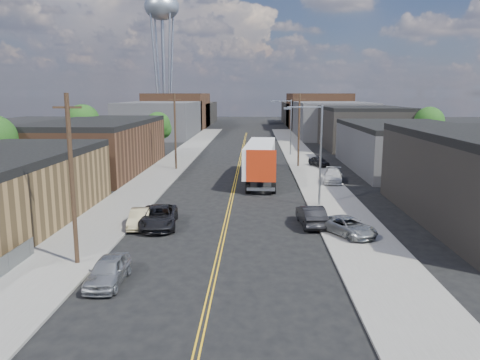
# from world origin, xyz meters

# --- Properties ---
(ground) EXTENTS (260.00, 260.00, 0.00)m
(ground) POSITION_xyz_m (0.00, 60.00, 0.00)
(ground) COLOR black
(ground) RESTS_ON ground
(centerline) EXTENTS (0.32, 120.00, 0.01)m
(centerline) POSITION_xyz_m (0.00, 45.00, 0.01)
(centerline) COLOR gold
(centerline) RESTS_ON ground
(sidewalk_left) EXTENTS (5.00, 140.00, 0.15)m
(sidewalk_left) POSITION_xyz_m (-9.50, 45.00, 0.07)
(sidewalk_left) COLOR slate
(sidewalk_left) RESTS_ON ground
(sidewalk_right) EXTENTS (5.00, 140.00, 0.15)m
(sidewalk_right) POSITION_xyz_m (9.50, 45.00, 0.07)
(sidewalk_right) COLOR slate
(sidewalk_right) RESTS_ON ground
(warehouse_brown) EXTENTS (12.00, 26.00, 6.60)m
(warehouse_brown) POSITION_xyz_m (-18.00, 44.00, 3.30)
(warehouse_brown) COLOR #513120
(warehouse_brown) RESTS_ON ground
(industrial_right_b) EXTENTS (14.00, 24.00, 6.10)m
(industrial_right_b) POSITION_xyz_m (22.00, 46.00, 3.05)
(industrial_right_b) COLOR #373739
(industrial_right_b) RESTS_ON ground
(industrial_right_c) EXTENTS (14.00, 22.00, 7.60)m
(industrial_right_c) POSITION_xyz_m (22.00, 72.00, 3.80)
(industrial_right_c) COLOR black
(industrial_right_c) RESTS_ON ground
(skyline_left_a) EXTENTS (16.00, 30.00, 8.00)m
(skyline_left_a) POSITION_xyz_m (-20.00, 95.00, 4.00)
(skyline_left_a) COLOR #373739
(skyline_left_a) RESTS_ON ground
(skyline_right_a) EXTENTS (16.00, 30.00, 8.00)m
(skyline_right_a) POSITION_xyz_m (20.00, 95.00, 4.00)
(skyline_right_a) COLOR #373739
(skyline_right_a) RESTS_ON ground
(skyline_left_b) EXTENTS (16.00, 26.00, 10.00)m
(skyline_left_b) POSITION_xyz_m (-20.00, 120.00, 5.00)
(skyline_left_b) COLOR #513120
(skyline_left_b) RESTS_ON ground
(skyline_right_b) EXTENTS (16.00, 26.00, 10.00)m
(skyline_right_b) POSITION_xyz_m (20.00, 120.00, 5.00)
(skyline_right_b) COLOR #513120
(skyline_right_b) RESTS_ON ground
(skyline_left_c) EXTENTS (16.00, 40.00, 7.00)m
(skyline_left_c) POSITION_xyz_m (-20.00, 140.00, 3.50)
(skyline_left_c) COLOR black
(skyline_left_c) RESTS_ON ground
(skyline_right_c) EXTENTS (16.00, 40.00, 7.00)m
(skyline_right_c) POSITION_xyz_m (20.00, 140.00, 3.50)
(skyline_right_c) COLOR black
(skyline_right_c) RESTS_ON ground
(water_tower) EXTENTS (9.00, 9.00, 36.90)m
(water_tower) POSITION_xyz_m (-22.00, 110.00, 30.65)
(water_tower) COLOR gray
(water_tower) RESTS_ON ground
(streetlight_near) EXTENTS (3.39, 0.25, 9.00)m
(streetlight_near) POSITION_xyz_m (7.60, 25.00, 5.33)
(streetlight_near) COLOR gray
(streetlight_near) RESTS_ON ground
(streetlight_far) EXTENTS (3.39, 0.25, 9.00)m
(streetlight_far) POSITION_xyz_m (7.60, 60.00, 5.33)
(streetlight_far) COLOR gray
(streetlight_far) RESTS_ON ground
(utility_pole_left_near) EXTENTS (1.60, 0.26, 10.00)m
(utility_pole_left_near) POSITION_xyz_m (-8.20, 10.00, 5.14)
(utility_pole_left_near) COLOR black
(utility_pole_left_near) RESTS_ON ground
(utility_pole_left_far) EXTENTS (1.60, 0.26, 10.00)m
(utility_pole_left_far) POSITION_xyz_m (-8.20, 45.00, 5.14)
(utility_pole_left_far) COLOR black
(utility_pole_left_far) RESTS_ON ground
(utility_pole_right) EXTENTS (1.60, 0.26, 10.00)m
(utility_pole_right) POSITION_xyz_m (8.20, 48.00, 5.14)
(utility_pole_right) COLOR black
(utility_pole_right) RESTS_ON ground
(tree_left_mid) EXTENTS (5.10, 5.04, 8.37)m
(tree_left_mid) POSITION_xyz_m (-23.94, 55.00, 5.48)
(tree_left_mid) COLOR black
(tree_left_mid) RESTS_ON ground
(tree_left_far) EXTENTS (4.35, 4.20, 6.97)m
(tree_left_far) POSITION_xyz_m (-13.94, 62.00, 4.57)
(tree_left_far) COLOR black
(tree_left_far) RESTS_ON ground
(tree_right_far) EXTENTS (4.85, 4.76, 7.91)m
(tree_right_far) POSITION_xyz_m (30.06, 60.00, 5.18)
(tree_right_far) COLOR black
(tree_right_far) RESTS_ON ground
(semi_truck) EXTENTS (3.82, 17.45, 4.54)m
(semi_truck) POSITION_xyz_m (2.85, 38.07, 2.58)
(semi_truck) COLOR silver
(semi_truck) RESTS_ON ground
(car_left_a) EXTENTS (1.72, 4.27, 1.46)m
(car_left_a) POSITION_xyz_m (-5.50, 7.31, 0.73)
(car_left_a) COLOR #9B9DA0
(car_left_a) RESTS_ON ground
(car_left_b) EXTENTS (1.83, 4.28, 1.37)m
(car_left_b) POSITION_xyz_m (-6.40, 18.00, 0.69)
(car_left_b) COLOR tan
(car_left_b) RESTS_ON ground
(car_left_c) EXTENTS (3.24, 5.93, 1.58)m
(car_left_c) POSITION_xyz_m (-5.00, 18.08, 0.79)
(car_left_c) COLOR black
(car_left_c) RESTS_ON ground
(car_right_oncoming) EXTENTS (2.05, 4.95, 1.59)m
(car_right_oncoming) POSITION_xyz_m (6.57, 18.83, 0.80)
(car_right_oncoming) COLOR black
(car_right_oncoming) RESTS_ON ground
(car_right_lot_a) EXTENTS (4.13, 5.00, 1.27)m
(car_right_lot_a) POSITION_xyz_m (8.81, 16.00, 0.78)
(car_right_lot_a) COLOR gray
(car_right_lot_a) RESTS_ON sidewalk_right
(car_right_lot_b) EXTENTS (2.95, 5.33, 1.46)m
(car_right_lot_b) POSITION_xyz_m (11.00, 36.00, 0.88)
(car_right_lot_b) COLOR #B4B4B4
(car_right_lot_b) RESTS_ON sidewalk_right
(car_right_lot_c) EXTENTS (2.85, 4.20, 1.33)m
(car_right_lot_c) POSITION_xyz_m (11.00, 47.81, 0.81)
(car_right_lot_c) COLOR black
(car_right_lot_c) RESTS_ON sidewalk_right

